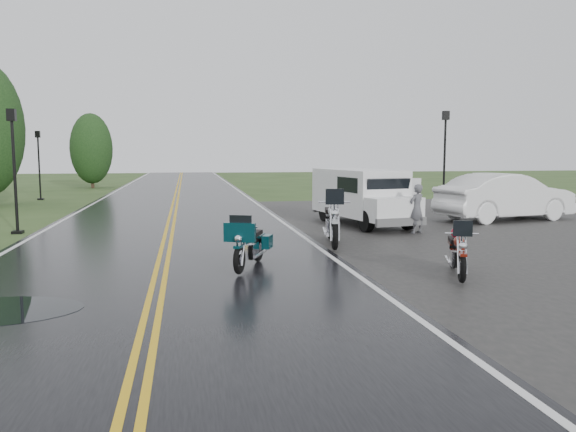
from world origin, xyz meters
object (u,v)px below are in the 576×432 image
object	(u,v)px
lamp_post_near_left	(14,171)
lamp_post_far_left	(39,165)
motorcycle_silver	(335,223)
sedan_white	(505,198)
lamp_post_far_right	(445,157)
motorcycle_red	(462,256)
person_at_van	(417,210)
motorcycle_teal	(239,248)
van_white	(367,202)

from	to	relation	value
lamp_post_near_left	lamp_post_far_left	distance (m)	13.11
motorcycle_silver	sedan_white	bearing A→B (deg)	45.51
lamp_post_far_left	lamp_post_far_right	bearing A→B (deg)	-15.34
lamp_post_near_left	motorcycle_red	bearing A→B (deg)	-40.94
sedan_white	lamp_post_far_left	xyz separation A→B (m)	(-18.67, 12.59, 0.96)
lamp_post_near_left	lamp_post_far_left	world-z (taller)	lamp_post_near_left
motorcycle_silver	person_at_van	xyz separation A→B (m)	(3.22, 2.61, -0.00)
motorcycle_red	sedan_white	distance (m)	10.94
motorcycle_red	lamp_post_far_left	bearing A→B (deg)	140.20
lamp_post_far_right	lamp_post_far_left	bearing A→B (deg)	164.66
motorcycle_silver	person_at_van	world-z (taller)	motorcycle_silver
motorcycle_red	sedan_white	xyz separation A→B (m)	(6.29, 8.94, 0.27)
motorcycle_silver	lamp_post_far_right	distance (m)	15.23
motorcycle_teal	van_white	bearing A→B (deg)	73.17
sedan_white	lamp_post_far_right	distance (m)	7.38
van_white	person_at_van	xyz separation A→B (m)	(1.39, -0.52, -0.22)
lamp_post_near_left	lamp_post_far_right	bearing A→B (deg)	23.29
motorcycle_silver	lamp_post_near_left	bearing A→B (deg)	161.80
van_white	lamp_post_near_left	xyz separation A→B (m)	(-10.40, 1.75, 0.93)
motorcycle_teal	lamp_post_far_right	distance (m)	18.59
lamp_post_far_right	person_at_van	bearing A→B (deg)	-119.71
lamp_post_near_left	lamp_post_far_right	distance (m)	18.89
person_at_van	sedan_white	xyz separation A→B (m)	(4.46, 2.58, 0.10)
person_at_van	lamp_post_near_left	world-z (taller)	lamp_post_near_left
van_white	lamp_post_far_left	bearing A→B (deg)	120.50
sedan_white	van_white	bearing A→B (deg)	98.03
sedan_white	lamp_post_near_left	bearing A→B (deg)	79.73
lamp_post_far_right	motorcycle_teal	bearing A→B (deg)	-127.70
motorcycle_silver	person_at_van	size ratio (longest dim) A/B	1.70
sedan_white	lamp_post_far_right	size ratio (longest dim) A/B	1.13
person_at_van	lamp_post_near_left	xyz separation A→B (m)	(-11.79, 2.28, 1.15)
sedan_white	person_at_van	bearing A→B (deg)	108.68
motorcycle_red	lamp_post_near_left	xyz separation A→B (m)	(-9.96, 8.64, 1.32)
motorcycle_red	lamp_post_near_left	world-z (taller)	lamp_post_near_left
motorcycle_red	lamp_post_near_left	distance (m)	13.25
motorcycle_red	lamp_post_far_right	bearing A→B (deg)	85.66
motorcycle_red	lamp_post_far_right	distance (m)	17.80
motorcycle_teal	person_at_van	bearing A→B (deg)	62.44
person_at_van	motorcycle_teal	bearing A→B (deg)	14.72
van_white	motorcycle_teal	bearing A→B (deg)	-139.56
motorcycle_teal	lamp_post_far_right	bearing A→B (deg)	74.34
motorcycle_teal	lamp_post_far_right	size ratio (longest dim) A/B	0.44
motorcycle_silver	lamp_post_far_right	world-z (taller)	lamp_post_far_right
van_white	motorcycle_silver	bearing A→B (deg)	-131.02
motorcycle_teal	van_white	world-z (taller)	van_white
motorcycle_red	person_at_van	bearing A→B (deg)	94.25
person_at_van	lamp_post_far_right	size ratio (longest dim) A/B	0.33
motorcycle_silver	van_white	world-z (taller)	van_white
sedan_white	lamp_post_far_left	distance (m)	22.53
van_white	person_at_van	bearing A→B (deg)	-31.25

